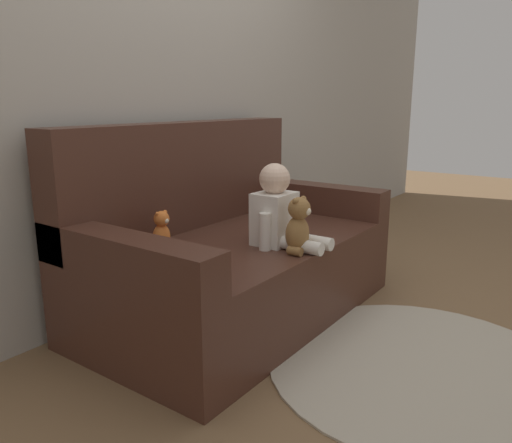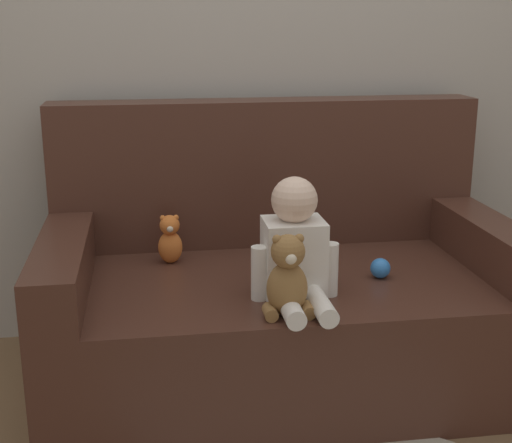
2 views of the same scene
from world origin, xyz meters
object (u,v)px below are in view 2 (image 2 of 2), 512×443
object	(u,v)px
person_baby	(295,251)
toy_ball	(380,268)
plush_toy_side	(170,239)
couch	(279,290)
teddy_bear_brown	(287,278)

from	to	relation	value
person_baby	toy_ball	xyz separation A→B (m)	(0.33, 0.13, -0.12)
plush_toy_side	toy_ball	size ratio (longest dim) A/B	2.62
person_baby	toy_ball	distance (m)	0.37
person_baby	plush_toy_side	distance (m)	0.55
couch	toy_ball	world-z (taller)	couch
teddy_bear_brown	couch	bearing A→B (deg)	82.48
teddy_bear_brown	plush_toy_side	size ratio (longest dim) A/B	1.41
person_baby	plush_toy_side	world-z (taller)	person_baby
person_baby	toy_ball	world-z (taller)	person_baby
teddy_bear_brown	plush_toy_side	bearing A→B (deg)	121.27
person_baby	plush_toy_side	bearing A→B (deg)	133.87
couch	person_baby	bearing A→B (deg)	-91.18
person_baby	teddy_bear_brown	xyz separation A→B (m)	(-0.05, -0.14, -0.04)
teddy_bear_brown	plush_toy_side	distance (m)	0.63
couch	toy_ball	xyz separation A→B (m)	(0.32, -0.18, 0.13)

